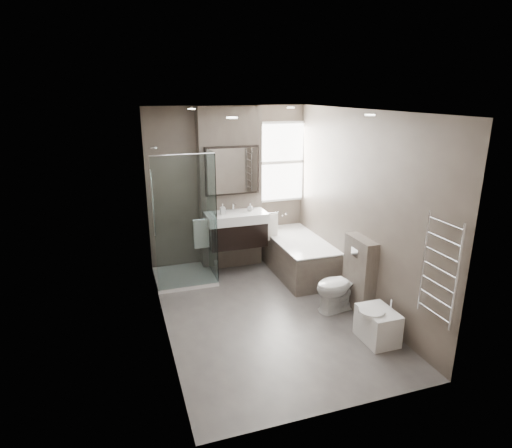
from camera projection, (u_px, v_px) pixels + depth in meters
name	position (u px, v px, depth m)	size (l,w,h in m)	color
room	(267.00, 219.00, 5.26)	(2.70, 3.90, 2.70)	#524E4C
vanity_pier	(230.00, 189.00, 6.87)	(1.00, 0.25, 2.60)	#5A5047
vanity	(236.00, 229.00, 6.72)	(0.95, 0.47, 0.66)	black
mirror_cabinet	(232.00, 171.00, 6.62)	(0.86, 0.08, 0.76)	black
towel_left	(202.00, 234.00, 6.54)	(0.24, 0.06, 0.44)	silver
towel_right	(270.00, 227.00, 6.88)	(0.24, 0.06, 0.44)	silver
shower_enclosure	(190.00, 250.00, 6.50)	(0.90, 0.90, 2.00)	white
bathtub	(298.00, 254.00, 6.83)	(0.75, 1.60, 0.57)	#5A5047
window	(280.00, 162.00, 7.12)	(0.98, 0.06, 1.33)	white
toilet	(340.00, 285.00, 5.67)	(0.39, 0.69, 0.70)	white
cistern_box	(359.00, 274.00, 5.64)	(0.19, 0.55, 1.00)	#5A5047
bidet	(377.00, 325.00, 4.98)	(0.42, 0.49, 0.51)	white
towel_radiator	(440.00, 269.00, 4.24)	(0.03, 0.49, 1.10)	silver
soap_bottle_a	(223.00, 209.00, 6.54)	(0.07, 0.08, 0.17)	white
soap_bottle_b	(250.00, 207.00, 6.74)	(0.09, 0.09, 0.12)	white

